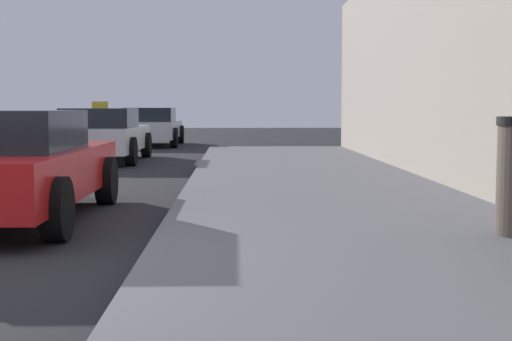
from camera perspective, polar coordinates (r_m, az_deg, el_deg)
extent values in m
cube|color=slate|center=(5.99, 10.61, -7.09)|extent=(4.00, 32.00, 0.15)
cube|color=red|center=(9.03, -18.66, -0.21)|extent=(1.83, 4.37, 0.55)
cylinder|color=black|center=(10.20, -11.38, -0.76)|extent=(0.22, 0.64, 0.64)
cylinder|color=black|center=(7.48, -15.02, -2.88)|extent=(0.22, 0.64, 0.64)
cube|color=white|center=(18.20, -11.70, 2.41)|extent=(1.76, 4.44, 0.55)
cube|color=black|center=(17.96, -11.85, 3.97)|extent=(1.55, 2.00, 0.45)
cube|color=yellow|center=(17.96, -11.87, 4.94)|extent=(0.36, 0.14, 0.16)
cylinder|color=black|center=(19.77, -13.49, 1.91)|extent=(0.22, 0.64, 0.64)
cylinder|color=black|center=(19.48, -8.40, 1.96)|extent=(0.22, 0.64, 0.64)
cylinder|color=black|center=(17.00, -15.45, 1.40)|extent=(0.22, 0.64, 0.64)
cylinder|color=black|center=(16.67, -9.55, 1.45)|extent=(0.22, 0.64, 0.64)
cube|color=#B7B7BF|center=(25.28, -8.04, 3.14)|extent=(1.76, 4.46, 0.55)
cube|color=black|center=(25.04, -8.11, 4.27)|extent=(1.55, 2.01, 0.45)
cylinder|color=black|center=(26.81, -9.57, 2.74)|extent=(0.22, 0.64, 0.64)
cylinder|color=black|center=(26.62, -5.81, 2.77)|extent=(0.22, 0.64, 0.64)
cylinder|color=black|center=(23.99, -10.51, 2.48)|extent=(0.22, 0.64, 0.64)
cylinder|color=black|center=(23.78, -6.31, 2.51)|extent=(0.22, 0.64, 0.64)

